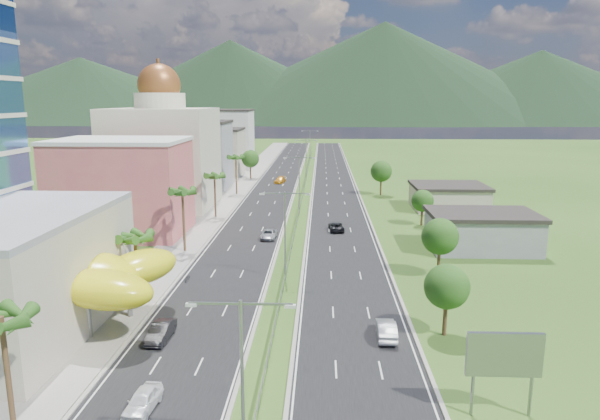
# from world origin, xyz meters

# --- Properties ---
(ground) EXTENTS (500.00, 500.00, 0.00)m
(ground) POSITION_xyz_m (0.00, 0.00, 0.00)
(ground) COLOR #2D5119
(ground) RESTS_ON ground
(road_left) EXTENTS (11.00, 260.00, 0.04)m
(road_left) POSITION_xyz_m (-7.50, 90.00, 0.02)
(road_left) COLOR black
(road_left) RESTS_ON ground
(road_right) EXTENTS (11.00, 260.00, 0.04)m
(road_right) POSITION_xyz_m (7.50, 90.00, 0.02)
(road_right) COLOR black
(road_right) RESTS_ON ground
(sidewalk_left) EXTENTS (7.00, 260.00, 0.12)m
(sidewalk_left) POSITION_xyz_m (-17.00, 90.00, 0.06)
(sidewalk_left) COLOR gray
(sidewalk_left) RESTS_ON ground
(median_guardrail) EXTENTS (0.10, 216.06, 0.76)m
(median_guardrail) POSITION_xyz_m (0.00, 71.99, 0.62)
(median_guardrail) COLOR gray
(median_guardrail) RESTS_ON ground
(streetlight_median_a) EXTENTS (6.04, 0.25, 11.00)m
(streetlight_median_a) POSITION_xyz_m (0.00, -25.00, 6.75)
(streetlight_median_a) COLOR gray
(streetlight_median_a) RESTS_ON ground
(streetlight_median_b) EXTENTS (6.04, 0.25, 11.00)m
(streetlight_median_b) POSITION_xyz_m (0.00, 10.00, 6.75)
(streetlight_median_b) COLOR gray
(streetlight_median_b) RESTS_ON ground
(streetlight_median_c) EXTENTS (6.04, 0.25, 11.00)m
(streetlight_median_c) POSITION_xyz_m (0.00, 50.00, 6.75)
(streetlight_median_c) COLOR gray
(streetlight_median_c) RESTS_ON ground
(streetlight_median_d) EXTENTS (6.04, 0.25, 11.00)m
(streetlight_median_d) POSITION_xyz_m (0.00, 95.00, 6.75)
(streetlight_median_d) COLOR gray
(streetlight_median_d) RESTS_ON ground
(streetlight_median_e) EXTENTS (6.04, 0.25, 11.00)m
(streetlight_median_e) POSITION_xyz_m (0.00, 140.00, 6.75)
(streetlight_median_e) COLOR gray
(streetlight_median_e) RESTS_ON ground
(lime_canopy) EXTENTS (18.00, 15.00, 7.40)m
(lime_canopy) POSITION_xyz_m (-20.00, -4.00, 4.99)
(lime_canopy) COLOR yellow
(lime_canopy) RESTS_ON ground
(pink_shophouse) EXTENTS (20.00, 15.00, 15.00)m
(pink_shophouse) POSITION_xyz_m (-28.00, 32.00, 7.50)
(pink_shophouse) COLOR #CC535F
(pink_shophouse) RESTS_ON ground
(domed_building) EXTENTS (20.00, 20.00, 28.70)m
(domed_building) POSITION_xyz_m (-28.00, 55.00, 11.35)
(domed_building) COLOR beige
(domed_building) RESTS_ON ground
(midrise_grey) EXTENTS (16.00, 15.00, 16.00)m
(midrise_grey) POSITION_xyz_m (-27.00, 80.00, 8.00)
(midrise_grey) COLOR gray
(midrise_grey) RESTS_ON ground
(midrise_beige) EXTENTS (16.00, 15.00, 13.00)m
(midrise_beige) POSITION_xyz_m (-27.00, 102.00, 6.50)
(midrise_beige) COLOR #BEAE9C
(midrise_beige) RESTS_ON ground
(midrise_white) EXTENTS (16.00, 15.00, 18.00)m
(midrise_white) POSITION_xyz_m (-27.00, 125.00, 9.00)
(midrise_white) COLOR silver
(midrise_white) RESTS_ON ground
(billboard) EXTENTS (5.20, 0.35, 6.20)m
(billboard) POSITION_xyz_m (17.00, -18.00, 4.42)
(billboard) COLOR gray
(billboard) RESTS_ON ground
(shed_near) EXTENTS (15.00, 10.00, 5.00)m
(shed_near) POSITION_xyz_m (28.00, 25.00, 2.50)
(shed_near) COLOR gray
(shed_near) RESTS_ON ground
(shed_far) EXTENTS (14.00, 12.00, 4.40)m
(shed_far) POSITION_xyz_m (30.00, 55.00, 2.20)
(shed_far) COLOR #BEAE9C
(shed_far) RESTS_ON ground
(palm_tree_a) EXTENTS (3.60, 3.60, 9.10)m
(palm_tree_a) POSITION_xyz_m (-15.50, -22.00, 8.02)
(palm_tree_a) COLOR #47301C
(palm_tree_a) RESTS_ON ground
(palm_tree_b) EXTENTS (3.60, 3.60, 8.10)m
(palm_tree_b) POSITION_xyz_m (-15.50, 2.00, 7.06)
(palm_tree_b) COLOR #47301C
(palm_tree_b) RESTS_ON ground
(palm_tree_c) EXTENTS (3.60, 3.60, 9.60)m
(palm_tree_c) POSITION_xyz_m (-15.50, 22.00, 8.50)
(palm_tree_c) COLOR #47301C
(palm_tree_c) RESTS_ON ground
(palm_tree_d) EXTENTS (3.60, 3.60, 8.60)m
(palm_tree_d) POSITION_xyz_m (-15.50, 45.00, 7.54)
(palm_tree_d) COLOR #47301C
(palm_tree_d) RESTS_ON ground
(palm_tree_e) EXTENTS (3.60, 3.60, 9.40)m
(palm_tree_e) POSITION_xyz_m (-15.50, 70.00, 8.31)
(palm_tree_e) COLOR #47301C
(palm_tree_e) RESTS_ON ground
(leafy_tree_lfar) EXTENTS (4.90, 4.90, 8.05)m
(leafy_tree_lfar) POSITION_xyz_m (-15.50, 95.00, 5.58)
(leafy_tree_lfar) COLOR #47301C
(leafy_tree_lfar) RESTS_ON ground
(leafy_tree_ra) EXTENTS (4.20, 4.20, 6.90)m
(leafy_tree_ra) POSITION_xyz_m (16.00, -5.00, 4.78)
(leafy_tree_ra) COLOR #47301C
(leafy_tree_ra) RESTS_ON ground
(leafy_tree_rb) EXTENTS (4.55, 4.55, 7.47)m
(leafy_tree_rb) POSITION_xyz_m (19.00, 12.00, 5.18)
(leafy_tree_rb) COLOR #47301C
(leafy_tree_rb) RESTS_ON ground
(leafy_tree_rc) EXTENTS (3.85, 3.85, 6.33)m
(leafy_tree_rc) POSITION_xyz_m (22.00, 40.00, 4.37)
(leafy_tree_rc) COLOR #47301C
(leafy_tree_rc) RESTS_ON ground
(leafy_tree_rd) EXTENTS (4.90, 4.90, 8.05)m
(leafy_tree_rd) POSITION_xyz_m (18.00, 70.00, 5.58)
(leafy_tree_rd) COLOR #47301C
(leafy_tree_rd) RESTS_ON ground
(mountain_ridge) EXTENTS (860.00, 140.00, 90.00)m
(mountain_ridge) POSITION_xyz_m (60.00, 450.00, 0.00)
(mountain_ridge) COLOR black
(mountain_ridge) RESTS_ON ground
(car_white_near_left) EXTENTS (2.08, 4.48, 1.48)m
(car_white_near_left) POSITION_xyz_m (-8.20, -18.49, 0.78)
(car_white_near_left) COLOR white
(car_white_near_left) RESTS_ON road_left
(car_dark_left) EXTENTS (1.82, 4.77, 1.55)m
(car_dark_left) POSITION_xyz_m (-10.31, -7.10, 0.82)
(car_dark_left) COLOR black
(car_dark_left) RESTS_ON road_left
(car_silver_mid_left) EXTENTS (2.50, 5.02, 1.37)m
(car_silver_mid_left) POSITION_xyz_m (-3.95, 29.69, 0.72)
(car_silver_mid_left) COLOR #929499
(car_silver_mid_left) RESTS_ON road_left
(car_yellow_far_left) EXTENTS (2.95, 5.59, 1.55)m
(car_yellow_far_left) POSITION_xyz_m (-6.67, 87.46, 0.81)
(car_yellow_far_left) COLOR orange
(car_yellow_far_left) RESTS_ON road_left
(car_silver_right) EXTENTS (1.84, 4.94, 1.61)m
(car_silver_right) POSITION_xyz_m (10.47, -5.83, 0.85)
(car_silver_right) COLOR #B1B3BA
(car_silver_right) RESTS_ON road_right
(car_dark_far_right) EXTENTS (2.72, 5.21, 1.40)m
(car_dark_far_right) POSITION_xyz_m (6.88, 35.31, 0.74)
(car_dark_far_right) COLOR black
(car_dark_far_right) RESTS_ON road_right
(motorcycle) EXTENTS (0.61, 1.75, 1.10)m
(motorcycle) POSITION_xyz_m (-11.86, 8.91, 0.59)
(motorcycle) COLOR black
(motorcycle) RESTS_ON road_left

